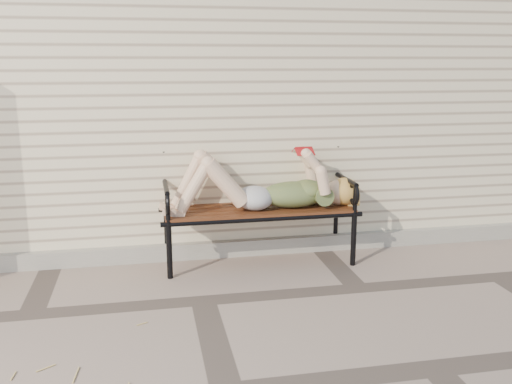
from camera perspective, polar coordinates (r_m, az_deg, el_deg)
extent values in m
plane|color=gray|center=(4.45, -5.29, -10.76)|extent=(80.00, 80.00, 0.00)
cube|color=beige|center=(7.07, -8.16, 10.55)|extent=(8.00, 4.00, 3.00)
cube|color=#A9A699|center=(5.33, -6.41, -5.86)|extent=(8.00, 0.10, 0.15)
cylinder|color=black|center=(4.83, -8.67, -5.78)|extent=(0.05, 0.05, 0.49)
cylinder|color=black|center=(5.30, -8.93, -4.08)|extent=(0.05, 0.05, 0.49)
cylinder|color=black|center=(5.15, 9.73, -4.63)|extent=(0.05, 0.05, 0.49)
cylinder|color=black|center=(5.59, 7.94, -3.13)|extent=(0.05, 0.05, 0.49)
cube|color=#502114|center=(5.09, 0.27, -1.76)|extent=(1.67, 0.54, 0.03)
cylinder|color=black|center=(4.86, 0.85, -2.74)|extent=(1.75, 0.04, 0.04)
cylinder|color=black|center=(5.33, -0.26, -1.32)|extent=(1.75, 0.04, 0.04)
torus|color=black|center=(5.33, -0.52, 4.94)|extent=(0.30, 0.04, 0.30)
ellipsoid|color=#093741|center=(5.09, 3.73, -0.24)|extent=(0.59, 0.34, 0.23)
ellipsoid|color=#093741|center=(5.12, 5.16, 0.24)|extent=(0.29, 0.33, 0.18)
ellipsoid|color=silver|center=(5.02, -0.15, -0.60)|extent=(0.33, 0.37, 0.21)
sphere|color=#D5A88F|center=(5.22, 8.27, -0.03)|extent=(0.24, 0.24, 0.24)
ellipsoid|color=tan|center=(5.23, 8.84, 0.06)|extent=(0.27, 0.28, 0.25)
cube|color=#9E1215|center=(5.04, 4.77, 4.42)|extent=(0.15, 0.02, 0.02)
cube|color=beige|center=(5.00, 4.90, 4.01)|extent=(0.15, 0.10, 0.06)
cube|color=beige|center=(5.08, 4.62, 4.17)|extent=(0.15, 0.10, 0.06)
cube|color=#9E1215|center=(4.99, 4.92, 4.05)|extent=(0.16, 0.10, 0.06)
cube|color=#9E1215|center=(5.09, 4.61, 4.22)|extent=(0.16, 0.10, 0.06)
cylinder|color=tan|center=(3.81, -13.25, -15.32)|extent=(0.07, 0.10, 0.01)
cylinder|color=tan|center=(3.93, -13.32, -14.42)|extent=(0.08, 0.14, 0.01)
cylinder|color=tan|center=(4.04, -11.52, -13.53)|extent=(0.08, 0.16, 0.01)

